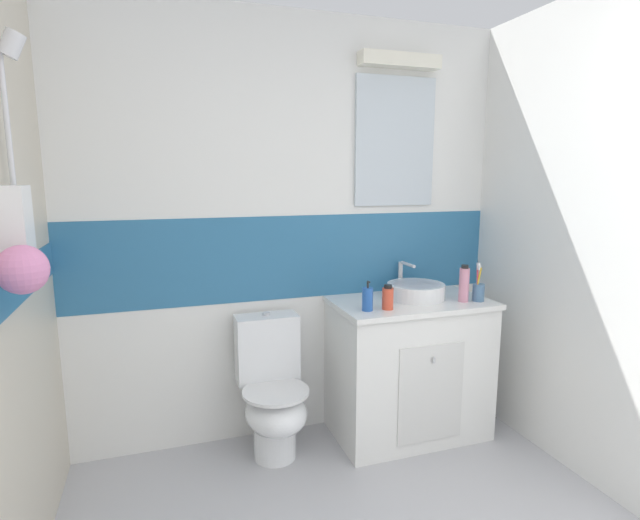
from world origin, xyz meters
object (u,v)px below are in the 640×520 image
object	(u,v)px
toilet	(273,393)
shampoo_bottle_tall	(464,284)
toothbrush_cup	(478,291)
soap_dispenser	(368,299)
lotion_bottle_short	(388,298)
sink_basin	(416,290)

from	to	relation	value
toilet	shampoo_bottle_tall	bearing A→B (deg)	-8.06
toilet	toothbrush_cup	distance (m)	1.34
toilet	soap_dispenser	world-z (taller)	soap_dispenser
lotion_bottle_short	shampoo_bottle_tall	xyz separation A→B (m)	(0.50, 0.01, 0.04)
sink_basin	shampoo_bottle_tall	world-z (taller)	shampoo_bottle_tall
toothbrush_cup	shampoo_bottle_tall	world-z (taller)	toothbrush_cup
toilet	soap_dispenser	distance (m)	0.76
sink_basin	lotion_bottle_short	world-z (taller)	sink_basin
sink_basin	shampoo_bottle_tall	xyz separation A→B (m)	(0.23, -0.16, 0.05)
soap_dispenser	shampoo_bottle_tall	size ratio (longest dim) A/B	0.77
sink_basin	shampoo_bottle_tall	size ratio (longest dim) A/B	1.77
shampoo_bottle_tall	sink_basin	bearing A→B (deg)	145.80
sink_basin	soap_dispenser	size ratio (longest dim) A/B	2.29
sink_basin	toothbrush_cup	xyz separation A→B (m)	(0.32, -0.17, 0.01)
soap_dispenser	shampoo_bottle_tall	distance (m)	0.62
sink_basin	toothbrush_cup	bearing A→B (deg)	-28.48
toilet	lotion_bottle_short	world-z (taller)	lotion_bottle_short
sink_basin	toothbrush_cup	world-z (taller)	toothbrush_cup
shampoo_bottle_tall	lotion_bottle_short	bearing A→B (deg)	-178.60
toilet	soap_dispenser	size ratio (longest dim) A/B	4.75
lotion_bottle_short	sink_basin	bearing A→B (deg)	32.05
shampoo_bottle_tall	toilet	bearing A→B (deg)	171.94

